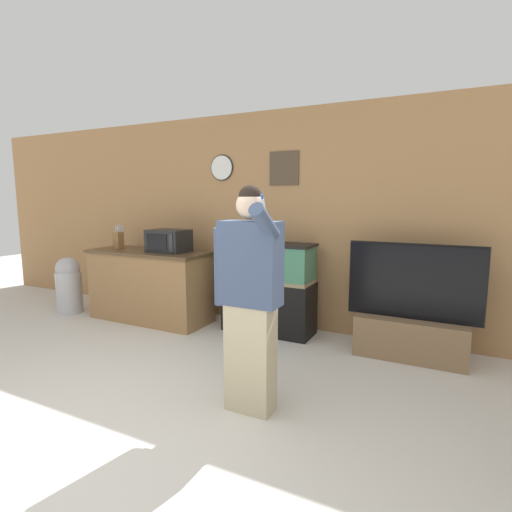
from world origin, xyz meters
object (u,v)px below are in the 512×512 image
Objects in this scene: person_standing at (249,297)px; trash_bin at (69,284)px; microwave at (169,241)px; counter_island at (150,285)px; tv_on_stand at (411,325)px; aquarium_on_stand at (269,288)px; knife_block at (118,240)px.

trash_bin is at bearing 161.27° from person_standing.
person_standing is 2.15× the size of trash_bin.
person_standing is at bearing -37.19° from microwave.
trash_bin is (-1.24, -0.25, -0.06)m from counter_island.
tv_on_stand is at bearing 58.63° from person_standing.
microwave is (0.31, 0.02, 0.59)m from counter_island.
aquarium_on_stand reaches higher than trash_bin.
tv_on_stand is at bearing 3.23° from counter_island.
aquarium_on_stand is at bearing 110.36° from person_standing.
counter_island is 0.76m from knife_block.
tv_on_stand is at bearing 3.23° from microwave.
knife_block is (-0.81, -0.04, -0.02)m from microwave.
counter_island is at bearing -176.77° from tv_on_stand.
aquarium_on_stand is (1.57, 0.25, 0.08)m from counter_island.
counter_island is 1.26m from trash_bin.
knife_block is 3.72m from tv_on_stand.
tv_on_stand is 4.41m from trash_bin.
tv_on_stand reaches higher than trash_bin.
knife_block is 2.14m from aquarium_on_stand.
trash_bin is (-1.55, -0.26, -0.65)m from microwave.
person_standing reaches higher than knife_block.
aquarium_on_stand is at bearing 9.98° from trash_bin.
microwave is 2.93m from tv_on_stand.
person_standing is at bearing -18.73° from trash_bin.
microwave is 1.70m from trash_bin.
microwave is at bearing 142.81° from person_standing.
knife_block is 3.02m from person_standing.
aquarium_on_stand is 0.84× the size of tv_on_stand.
aquarium_on_stand is at bearing 10.41° from microwave.
microwave is 0.29× the size of person_standing.
aquarium_on_stand is (2.07, 0.27, -0.49)m from knife_block.
knife_block is at bearing -177.24° from microwave.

